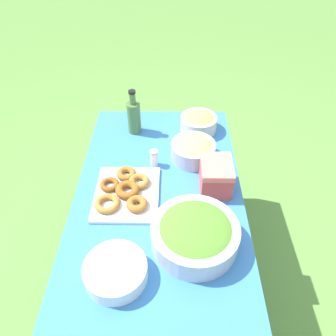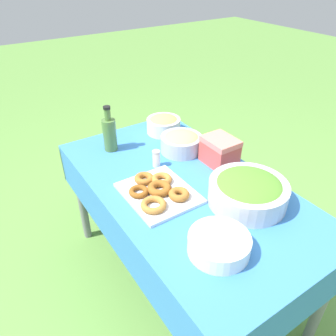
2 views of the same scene
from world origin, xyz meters
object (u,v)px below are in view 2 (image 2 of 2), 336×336
at_px(fruit_bowl, 164,124).
at_px(cooler_box, 220,151).
at_px(pasta_bowl, 181,142).
at_px(salad_bowl, 248,191).
at_px(olive_oil_bottle, 110,133).
at_px(donut_platter, 158,191).
at_px(plate_stack, 219,244).

relative_size(fruit_bowl, cooler_box, 1.16).
bearing_deg(pasta_bowl, cooler_box, -156.25).
xyz_separation_m(salad_bowl, cooler_box, (0.32, -0.11, 0.01)).
xyz_separation_m(pasta_bowl, olive_oil_bottle, (0.24, 0.33, 0.05)).
distance_m(donut_platter, cooler_box, 0.43).
height_order(salad_bowl, plate_stack, salad_bowl).
height_order(donut_platter, olive_oil_bottle, olive_oil_bottle).
distance_m(salad_bowl, plate_stack, 0.34).
xyz_separation_m(pasta_bowl, cooler_box, (-0.22, -0.10, 0.02)).
height_order(pasta_bowl, olive_oil_bottle, olive_oil_bottle).
bearing_deg(plate_stack, cooler_box, -40.89).
bearing_deg(salad_bowl, cooler_box, -19.23).
distance_m(salad_bowl, olive_oil_bottle, 0.84).
xyz_separation_m(donut_platter, plate_stack, (-0.42, -0.01, 0.02)).
xyz_separation_m(donut_platter, cooler_box, (0.06, -0.42, 0.05)).
bearing_deg(cooler_box, plate_stack, 139.11).
bearing_deg(salad_bowl, donut_platter, 49.44).
bearing_deg(fruit_bowl, donut_platter, 144.98).
xyz_separation_m(salad_bowl, pasta_bowl, (0.54, -0.02, -0.01)).
height_order(pasta_bowl, fruit_bowl, pasta_bowl).
relative_size(salad_bowl, plate_stack, 1.49).
bearing_deg(plate_stack, pasta_bowl, -24.57).
relative_size(donut_platter, plate_stack, 1.52).
distance_m(olive_oil_bottle, cooler_box, 0.62).
height_order(olive_oil_bottle, fruit_bowl, olive_oil_bottle).
xyz_separation_m(donut_platter, olive_oil_bottle, (0.51, 0.00, 0.08)).
bearing_deg(cooler_box, fruit_bowl, 6.32).
xyz_separation_m(plate_stack, cooler_box, (0.48, -0.41, 0.04)).
xyz_separation_m(pasta_bowl, fruit_bowl, (0.25, -0.04, -0.00)).
xyz_separation_m(olive_oil_bottle, fruit_bowl, (0.02, -0.37, -0.05)).
relative_size(donut_platter, fruit_bowl, 1.72).
xyz_separation_m(salad_bowl, plate_stack, (-0.15, 0.30, -0.03)).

